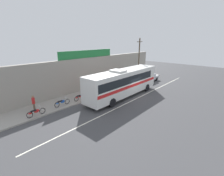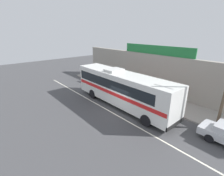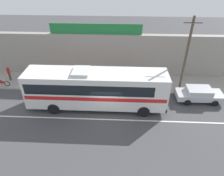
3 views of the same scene
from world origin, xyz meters
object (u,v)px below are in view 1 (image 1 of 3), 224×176
(parked_car, at_px, (149,77))
(utility_pole, at_px, (139,59))
(intercity_bus, at_px, (123,82))
(pedestrian_far_left, at_px, (34,102))
(motorcycle_black, at_px, (62,102))
(motorcycle_green, at_px, (80,97))
(motorcycle_blue, at_px, (36,112))
(pedestrian_far_right, at_px, (113,80))

(parked_car, bearing_deg, utility_pole, 134.20)
(intercity_bus, distance_m, pedestrian_far_left, 10.87)
(intercity_bus, xyz_separation_m, utility_pole, (8.28, 2.90, 1.95))
(parked_car, relative_size, motorcycle_black, 2.24)
(parked_car, relative_size, utility_pole, 0.58)
(utility_pole, height_order, motorcycle_green, utility_pole)
(motorcycle_black, bearing_deg, motorcycle_green, -2.47)
(motorcycle_blue, xyz_separation_m, pedestrian_far_right, (13.24, 1.35, 0.48))
(motorcycle_blue, bearing_deg, parked_car, -3.99)
(motorcycle_green, distance_m, motorcycle_black, 2.51)
(parked_car, height_order, motorcycle_black, parked_car)
(motorcycle_blue, xyz_separation_m, pedestrian_far_left, (0.41, 1.26, 0.58))
(parked_car, bearing_deg, motorcycle_green, 173.78)
(parked_car, xyz_separation_m, motorcycle_green, (-14.61, 1.59, -0.17))
(parked_car, distance_m, motorcycle_green, 14.70)
(utility_pole, height_order, pedestrian_far_left, utility_pole)
(motorcycle_black, bearing_deg, utility_pole, -0.67)
(motorcycle_black, distance_m, pedestrian_far_left, 2.91)
(intercity_bus, bearing_deg, motorcycle_black, 157.27)
(utility_pole, bearing_deg, pedestrian_far_left, 176.39)
(intercity_bus, relative_size, motorcycle_green, 6.59)
(utility_pole, xyz_separation_m, motorcycle_black, (-15.64, 0.18, -3.45))
(pedestrian_far_right, bearing_deg, intercity_bus, -123.92)
(motorcycle_green, height_order, pedestrian_far_right, pedestrian_far_right)
(motorcycle_green, bearing_deg, motorcycle_blue, -178.12)
(pedestrian_far_left, bearing_deg, intercity_bus, -22.00)
(intercity_bus, bearing_deg, utility_pole, 19.34)
(motorcycle_black, bearing_deg, parked_car, -5.67)
(parked_car, distance_m, utility_pole, 3.90)
(intercity_bus, distance_m, motorcycle_blue, 10.92)
(intercity_bus, xyz_separation_m, motorcycle_green, (-4.86, 2.98, -1.50))
(parked_car, distance_m, motorcycle_black, 17.20)
(parked_car, xyz_separation_m, utility_pole, (-1.47, 1.52, 3.28))
(parked_car, distance_m, motorcycle_blue, 20.25)
(pedestrian_far_left, bearing_deg, pedestrian_far_right, 0.40)
(utility_pole, relative_size, motorcycle_green, 4.01)
(pedestrian_far_left, bearing_deg, motorcycle_green, -11.76)
(parked_car, distance_m, pedestrian_far_right, 7.49)
(intercity_bus, xyz_separation_m, motorcycle_black, (-7.37, 3.09, -1.50))
(motorcycle_green, bearing_deg, pedestrian_far_right, 8.70)
(motorcycle_black, relative_size, pedestrian_far_right, 1.23)
(utility_pole, bearing_deg, motorcycle_green, 179.67)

